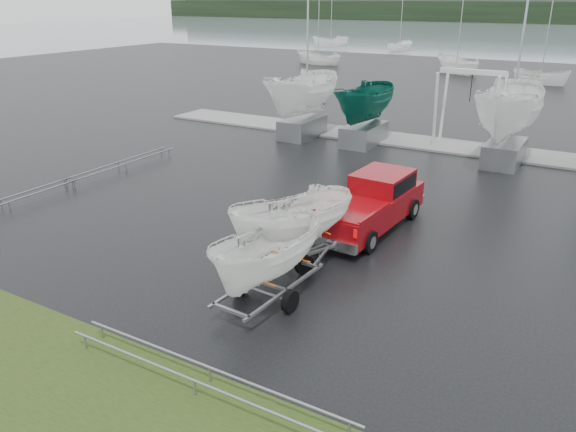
{
  "coord_description": "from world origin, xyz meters",
  "views": [
    {
      "loc": [
        10.31,
        -16.85,
        7.59
      ],
      "look_at": [
        2.15,
        -2.81,
        1.2
      ],
      "focal_mm": 35.0,
      "sensor_mm": 36.0,
      "label": 1
    }
  ],
  "objects": [
    {
      "name": "mast_rack_1",
      "position": [
        -9.0,
        -5.0,
        0.35
      ],
      "size": [
        0.56,
        6.5,
        0.06
      ],
      "rotation": [
        0.0,
        0.0,
        1.57
      ],
      "color": "gray",
      "rests_on": "ground"
    },
    {
      "name": "keelboat_2",
      "position": [
        6.15,
        11.0,
        4.42
      ],
      "size": [
        2.78,
        3.2,
        10.96
      ],
      "color": "gray",
      "rests_on": "ground"
    },
    {
      "name": "moored_boat_1",
      "position": [
        -4.91,
        44.78,
        0.0
      ],
      "size": [
        3.85,
        3.86,
        11.58
      ],
      "rotation": [
        0.0,
        0.0,
        3.86
      ],
      "color": "white",
      "rests_on": "ground"
    },
    {
      "name": "lake",
      "position": [
        0.0,
        100.0,
        -0.01
      ],
      "size": [
        300.0,
        300.0,
        0.0
      ],
      "primitive_type": "plane",
      "color": "gray",
      "rests_on": "ground"
    },
    {
      "name": "moored_boat_6",
      "position": [
        -31.02,
        67.97,
        0.0
      ],
      "size": [
        3.47,
        3.49,
        11.29
      ],
      "rotation": [
        0.0,
        0.0,
        5.69
      ],
      "color": "white",
      "rests_on": "ground"
    },
    {
      "name": "moored_boat_2",
      "position": [
        3.95,
        40.59,
        0.01
      ],
      "size": [
        2.85,
        2.82,
        10.82
      ],
      "rotation": [
        0.0,
        0.0,
        1.15
      ],
      "color": "white",
      "rests_on": "ground"
    },
    {
      "name": "boat_hoist",
      "position": [
        3.8,
        13.0,
        2.67
      ],
      "size": [
        3.3,
        2.18,
        4.12
      ],
      "color": "silver",
      "rests_on": "ground"
    },
    {
      "name": "pickup_truck",
      "position": [
        3.67,
        0.49,
        0.95
      ],
      "size": [
        2.3,
        5.59,
        1.82
      ],
      "rotation": [
        0.0,
        0.0,
        -0.07
      ],
      "color": "maroon",
      "rests_on": "ground"
    },
    {
      "name": "dock",
      "position": [
        0.0,
        13.0,
        0.05
      ],
      "size": [
        30.0,
        3.0,
        0.12
      ],
      "primitive_type": "cube",
      "color": "gray",
      "rests_on": "ground"
    },
    {
      "name": "mast_rack_2",
      "position": [
        4.0,
        -9.5,
        0.35
      ],
      "size": [
        7.0,
        0.56,
        0.06
      ],
      "color": "gray",
      "rests_on": "ground"
    },
    {
      "name": "grass_verge",
      "position": [
        0.0,
        -11.0,
        0.0
      ],
      "size": [
        40.0,
        40.0,
        0.0
      ],
      "primitive_type": "plane",
      "color": "#233213",
      "rests_on": "ground"
    },
    {
      "name": "moored_boat_4",
      "position": [
        -18.64,
        65.71,
        0.01
      ],
      "size": [
        2.54,
        2.58,
        10.87
      ],
      "rotation": [
        0.0,
        0.0,
        2.95
      ],
      "color": "white",
      "rests_on": "ground"
    },
    {
      "name": "moored_boat_0",
      "position": [
        -21.08,
        44.25,
        0.01
      ],
      "size": [
        2.66,
        2.61,
        11.06
      ],
      "rotation": [
        0.0,
        0.0,
        4.57
      ],
      "color": "white",
      "rests_on": "ground"
    },
    {
      "name": "ground_plane",
      "position": [
        0.0,
        0.0,
        0.0
      ],
      "size": [
        120.0,
        120.0,
        0.0
      ],
      "primitive_type": "plane",
      "color": "black",
      "rests_on": "ground"
    },
    {
      "name": "keelboat_0",
      "position": [
        -4.92,
        11.0,
        4.08
      ],
      "size": [
        2.56,
        3.2,
        10.74
      ],
      "color": "gray",
      "rests_on": "ground"
    },
    {
      "name": "mast_rack_0",
      "position": [
        -9.0,
        1.0,
        0.35
      ],
      "size": [
        0.56,
        6.5,
        0.06
      ],
      "rotation": [
        0.0,
        0.0,
        1.57
      ],
      "color": "gray",
      "rests_on": "ground"
    },
    {
      "name": "trailer_hitched",
      "position": [
        3.27,
        -5.72,
        2.58
      ],
      "size": [
        1.82,
        3.67,
        4.74
      ],
      "rotation": [
        0.0,
        0.0,
        -0.07
      ],
      "color": "gray",
      "rests_on": "ground"
    },
    {
      "name": "keelboat_1",
      "position": [
        -1.21,
        11.2,
        3.41
      ],
      "size": [
        2.17,
        3.2,
        6.87
      ],
      "color": "gray",
      "rests_on": "ground"
    },
    {
      "name": "trailer_parked",
      "position": [
        2.71,
        -3.47,
        2.65
      ],
      "size": [
        2.5,
        3.77,
        4.88
      ],
      "rotation": [
        0.0,
        0.0,
        -0.4
      ],
      "color": "gray",
      "rests_on": "ground"
    }
  ]
}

